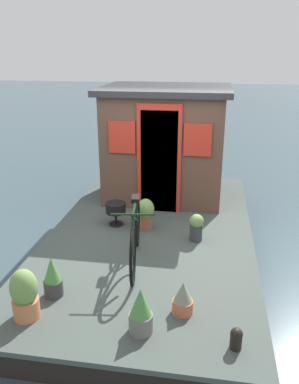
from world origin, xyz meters
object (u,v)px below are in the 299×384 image
Objects in this scene: potted_plant_fern at (53,278)px; charcoal_grill at (116,209)px; houseboat_cabin at (165,142)px; mooring_bollard at (236,338)px; potted_plant_geranium at (146,213)px; potted_plant_sage at (141,312)px; potted_plant_thyme at (196,227)px; bicycle at (135,234)px; potted_plant_basil at (25,295)px; potted_plant_rosemary at (183,299)px.

potted_plant_fern is 1.94m from charcoal_grill.
houseboat_cabin is 4.18m from mooring_bollard.
potted_plant_geranium is 0.49m from charcoal_grill.
houseboat_cabin is 10.20× the size of mooring_bollard.
charcoal_grill is at bearing 19.35° from potted_plant_sage.
potted_plant_thyme is (-1.81, -0.68, -0.79)m from houseboat_cabin.
bicycle is at bearing 41.27° from mooring_bollard.
bicycle is 0.98m from potted_plant_geranium.
mooring_bollard is at bearing -93.08° from potted_plant_basil.
potted_plant_basil is 2.35m from charcoal_grill.
potted_plant_basil is at bearing 86.92° from mooring_bollard.
potted_plant_fern is at bearing 75.44° from mooring_bollard.
potted_plant_basil is (-1.99, 1.64, 0.06)m from potted_plant_thyme.
bicycle reaches higher than potted_plant_fern.
potted_plant_geranium reaches higher than potted_plant_thyme.
potted_plant_fern is 0.86× the size of potted_plant_basil.
potted_plant_sage is at bearing 84.87° from mooring_bollard.
potted_plant_fern is at bearing 68.02° from potted_plant_sage.
potted_plant_sage is 0.92m from mooring_bollard.
houseboat_cabin is at bearing -21.55° from charcoal_grill.
charcoal_grill is 2.99m from mooring_bollard.
potted_plant_thyme is at bearing -108.01° from potted_plant_geranium.
potted_plant_rosemary is at bearing -148.92° from charcoal_grill.
potted_plant_sage is 0.89× the size of potted_plant_basil.
potted_plant_fern is at bearing 86.88° from potted_plant_rosemary.
potted_plant_fern is 1.31× the size of charcoal_grill.
potted_plant_thyme is 2.16m from mooring_bollard.
potted_plant_rosemary is 1.67m from potted_plant_thyme.
potted_plant_fern reaches higher than charcoal_grill.
potted_plant_sage is at bearing -176.37° from houseboat_cabin.
bicycle is at bearing 35.89° from potted_plant_rosemary.
mooring_bollard is (-0.11, -2.11, -0.15)m from potted_plant_basil.
potted_plant_sage is 2.24× the size of mooring_bollard.
mooring_bollard is (-2.44, -1.73, -0.15)m from charcoal_grill.
mooring_bollard is (-0.44, -0.53, -0.06)m from potted_plant_rosemary.
potted_plant_basil reaches higher than potted_plant_sage.
potted_plant_rosemary is at bearing -144.11° from bicycle.
bicycle is at bearing 13.32° from potted_plant_sage.
mooring_bollard is (-2.11, -0.47, -0.10)m from potted_plant_thyme.
potted_plant_geranium is 2.30m from potted_plant_sage.
charcoal_grill is 1.66× the size of mooring_bollard.
bicycle reaches higher than charcoal_grill.
bicycle is 1.17m from potted_plant_fern.
charcoal_grill is (1.92, -0.25, 0.04)m from potted_plant_fern.
potted_plant_geranium is at bearing 1.92° from bicycle.
houseboat_cabin is at bearing -3.62° from potted_plant_geranium.
potted_plant_thyme reaches higher than charcoal_grill.
potted_plant_fern is at bearing -17.92° from potted_plant_basil.
potted_plant_fern reaches higher than mooring_bollard.
bicycle is 1.56m from potted_plant_basil.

